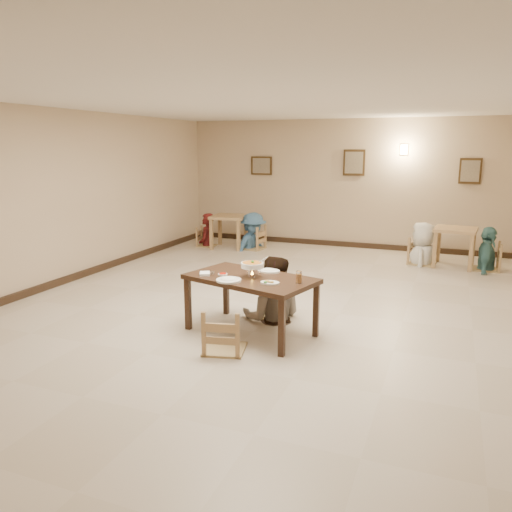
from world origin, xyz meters
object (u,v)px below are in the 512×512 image
at_px(bg_chair_ll, 207,228).
at_px(bg_diner_b, 253,213).
at_px(chair_near, 224,310).
at_px(bg_diner_c, 424,222).
at_px(main_table, 251,283).
at_px(chair_far, 272,287).
at_px(bg_chair_lr, 253,227).
at_px(drink_glass, 299,277).
at_px(bg_chair_rr, 488,244).
at_px(bg_table_left, 229,221).
at_px(bg_chair_rl, 423,239).
at_px(bg_table_right, 455,235).
at_px(main_diner, 273,256).
at_px(bg_diner_d, 490,227).
at_px(curry_warmer, 252,265).
at_px(bg_diner_a, 206,213).

bearing_deg(bg_chair_ll, bg_diner_b, -94.02).
distance_m(chair_near, bg_diner_c, 5.86).
height_order(main_table, chair_far, chair_far).
bearing_deg(main_table, bg_chair_lr, 126.68).
distance_m(drink_glass, bg_chair_rr, 5.43).
bearing_deg(drink_glass, bg_table_left, 122.61).
height_order(main_table, bg_chair_rl, bg_chair_rl).
relative_size(chair_far, bg_diner_b, 0.51).
distance_m(bg_table_left, bg_chair_rl, 4.40).
relative_size(chair_near, bg_chair_rr, 0.97).
height_order(main_table, bg_diner_c, bg_diner_c).
bearing_deg(bg_chair_ll, bg_table_right, -99.24).
height_order(main_diner, bg_table_right, main_diner).
relative_size(main_table, chair_far, 2.03).
height_order(chair_far, bg_chair_ll, bg_chair_ll).
distance_m(bg_diner_b, bg_diner_d, 5.02).
relative_size(curry_warmer, bg_diner_b, 0.19).
bearing_deg(bg_diner_a, chair_near, 14.28).
relative_size(chair_far, main_diner, 0.49).
xyz_separation_m(chair_far, bg_chair_lr, (-2.03, 4.35, 0.09)).
xyz_separation_m(bg_table_right, bg_diner_c, (-0.60, -0.01, 0.22)).
bearing_deg(bg_chair_rl, main_table, 170.00).
xyz_separation_m(main_diner, bg_chair_ll, (-3.24, 4.35, -0.45)).
height_order(main_diner, bg_chair_rr, main_diner).
relative_size(curry_warmer, bg_chair_ll, 0.36).
xyz_separation_m(bg_table_left, bg_diner_a, (-0.58, -0.02, 0.16)).
bearing_deg(bg_table_right, drink_glass, -109.67).
bearing_deg(bg_diner_a, main_diner, 22.17).
xyz_separation_m(chair_near, bg_chair_lr, (-1.92, 5.71, 0.02)).
height_order(bg_chair_rl, bg_diner_d, bg_diner_d).
distance_m(drink_glass, bg_diner_b, 5.76).
bearing_deg(bg_diner_d, bg_table_left, 94.10).
distance_m(main_table, bg_diner_a, 5.88).
xyz_separation_m(bg_table_right, bg_chair_rr, (0.60, -0.07, -0.13)).
bearing_deg(bg_table_left, bg_chair_ll, -178.34).
distance_m(bg_chair_ll, bg_diner_b, 1.24).
bearing_deg(main_diner, chair_far, -82.65).
height_order(bg_chair_ll, bg_diner_a, bg_diner_a).
xyz_separation_m(curry_warmer, bg_table_right, (2.40, 4.89, -0.26)).
relative_size(chair_near, curry_warmer, 3.16).
xyz_separation_m(main_diner, bg_chair_rr, (2.94, 4.20, -0.38)).
xyz_separation_m(bg_diner_b, bg_diner_c, (3.81, -0.17, 0.00)).
bearing_deg(bg_table_left, bg_diner_a, -178.34).
bearing_deg(drink_glass, bg_chair_lr, 117.31).
bearing_deg(bg_table_right, bg_table_left, 178.95).
height_order(chair_near, main_diner, main_diner).
relative_size(drink_glass, bg_table_right, 0.17).
bearing_deg(bg_chair_lr, bg_diner_d, 93.78).
height_order(drink_glass, bg_diner_c, bg_diner_c).
bearing_deg(bg_diner_c, curry_warmer, -18.49).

